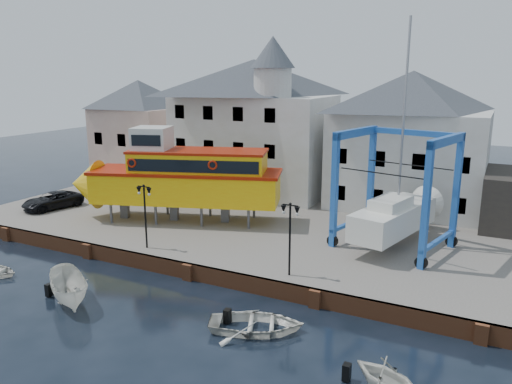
% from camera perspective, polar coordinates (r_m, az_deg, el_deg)
% --- Properties ---
extents(ground, '(140.00, 140.00, 0.00)m').
position_cam_1_polar(ground, '(30.48, -7.73, -9.91)').
color(ground, black).
rests_on(ground, ground).
extents(hardstanding, '(44.00, 22.00, 1.00)m').
position_cam_1_polar(hardstanding, '(39.28, 1.32, -3.59)').
color(hardstanding, '#615C53').
rests_on(hardstanding, ground).
extents(quay_wall, '(44.00, 0.47, 1.00)m').
position_cam_1_polar(quay_wall, '(30.37, -7.64, -8.98)').
color(quay_wall, brown).
rests_on(quay_wall, ground).
extents(building_pink, '(8.00, 7.00, 10.30)m').
position_cam_1_polar(building_pink, '(53.57, -13.08, 6.84)').
color(building_pink, beige).
rests_on(building_pink, hardstanding).
extents(building_white_main, '(14.00, 8.30, 14.00)m').
position_cam_1_polar(building_white_main, '(46.56, -0.16, 7.71)').
color(building_white_main, beige).
rests_on(building_white_main, hardstanding).
extents(building_white_right, '(12.00, 8.00, 11.20)m').
position_cam_1_polar(building_white_right, '(42.87, 17.09, 5.61)').
color(building_white_right, beige).
rests_on(building_white_right, hardstanding).
extents(lamp_post_left, '(1.12, 0.32, 4.20)m').
position_cam_1_polar(lamp_post_left, '(32.35, -12.63, -0.92)').
color(lamp_post_left, black).
rests_on(lamp_post_left, hardstanding).
extents(lamp_post_right, '(1.12, 0.32, 4.20)m').
position_cam_1_polar(lamp_post_right, '(27.31, 3.92, -3.29)').
color(lamp_post_right, black).
rests_on(lamp_post_right, hardstanding).
extents(tour_boat, '(16.69, 8.88, 7.10)m').
position_cam_1_polar(tour_boat, '(38.18, -9.41, 1.69)').
color(tour_boat, '#59595E').
rests_on(tour_boat, hardstanding).
extents(travel_lift, '(7.73, 9.80, 14.35)m').
position_cam_1_polar(travel_lift, '(33.95, 16.10, -1.81)').
color(travel_lift, '#1B45AF').
rests_on(travel_lift, hardstanding).
extents(van, '(3.45, 5.29, 1.35)m').
position_cam_1_polar(van, '(44.83, -22.22, -0.89)').
color(van, black).
rests_on(van, hardstanding).
extents(motorboat_a, '(4.87, 4.13, 1.81)m').
position_cam_1_polar(motorboat_a, '(29.23, -20.39, -11.75)').
color(motorboat_a, silver).
rests_on(motorboat_a, ground).
extents(motorboat_b, '(5.44, 4.74, 0.94)m').
position_cam_1_polar(motorboat_b, '(24.81, 0.05, -15.56)').
color(motorboat_b, silver).
rests_on(motorboat_b, ground).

